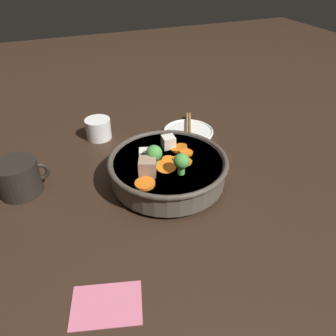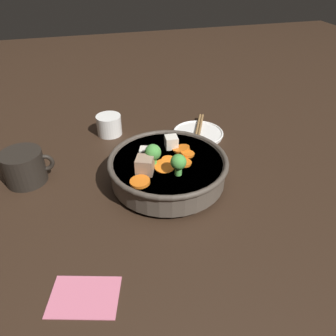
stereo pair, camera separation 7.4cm
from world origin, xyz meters
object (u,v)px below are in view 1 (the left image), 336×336
Objects in this scene: tea_cup at (98,129)px; chopsticks_pair at (188,129)px; stirfry_bowl at (168,167)px; side_saucer at (188,132)px; dark_mug at (19,178)px.

tea_cup reaches higher than chopsticks_pair.
stirfry_bowl reaches higher than chopsticks_pair.
side_saucer is 0.47m from dark_mug.
side_saucer is 0.01m from chopsticks_pair.
stirfry_bowl is 1.43× the size of chopsticks_pair.
tea_cup is 0.37× the size of chopsticks_pair.
side_saucer is at bearing -17.39° from tea_cup.
chopsticks_pair is (0.25, -0.08, -0.01)m from tea_cup.
side_saucer is 1.26× the size of dark_mug.
chopsticks_pair is (0.00, -0.00, 0.01)m from side_saucer.
tea_cup is at bearing 162.61° from chopsticks_pair.
dark_mug is at bearing 163.60° from stirfry_bowl.
dark_mug is (-0.46, -0.10, 0.03)m from side_saucer.
dark_mug is 0.60× the size of chopsticks_pair.
chopsticks_pair reaches higher than side_saucer.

